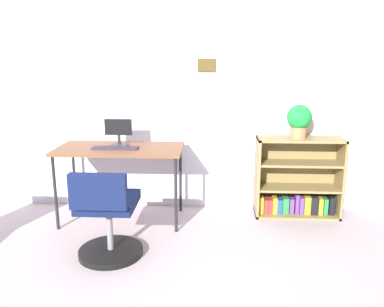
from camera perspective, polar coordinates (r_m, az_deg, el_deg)
The scene contains 7 objects.
wall_back at distance 4.06m, azimuth -4.34°, elevation 9.71°, with size 5.20×0.12×2.55m.
desk at distance 3.78m, azimuth -10.50°, elevation 0.09°, with size 1.20×0.58×0.74m.
monitor at distance 3.81m, azimuth -10.69°, elevation 3.02°, with size 0.26×0.18×0.26m.
keyboard at distance 3.71m, azimuth -11.17°, elevation 0.80°, with size 0.43×0.11×0.02m, color #2D212F.
office_chair at distance 3.17m, azimuth -12.28°, elevation -9.36°, with size 0.52×0.54×0.76m.
bookshelf_low at distance 4.10m, azimuth 15.12°, elevation -3.96°, with size 0.84×0.30×0.80m.
potted_plant_on_shelf at distance 3.90m, azimuth 15.41°, elevation 4.80°, with size 0.24×0.24×0.33m.
Camera 1 is at (0.52, -1.87, 1.56)m, focal length 36.43 mm.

